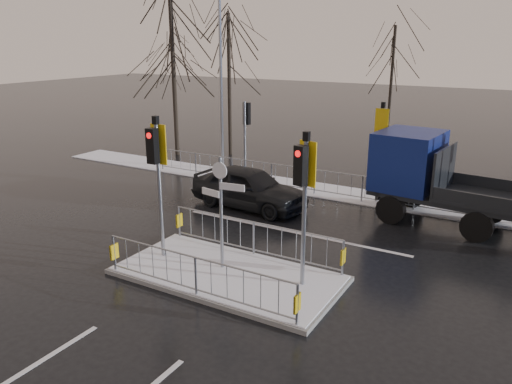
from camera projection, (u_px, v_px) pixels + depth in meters
The scene contains 12 objects.
ground at pixel (228, 277), 13.33m from camera, with size 120.00×120.00×0.00m, color black.
snow_verge at pixel (343, 194), 20.44m from camera, with size 30.00×2.00×0.04m, color white.
lane_markings at pixel (221, 282), 13.05m from camera, with size 8.00×11.38×0.01m.
traffic_island at pixel (227, 263), 13.23m from camera, with size 6.00×3.04×4.15m.
far_kerb_fixtures at pixel (346, 174), 19.58m from camera, with size 18.00×0.65×3.83m.
car_far_lane at pixel (249, 187), 18.65m from camera, with size 1.83×4.54×1.55m, color black.
flatbed_truck at pixel (434, 176), 17.00m from camera, with size 6.78×3.04×3.05m.
tree_near_a at pixel (172, 38), 25.66m from camera, with size 4.75×4.75×8.97m.
tree_near_b at pixel (229, 58), 25.98m from camera, with size 4.00×4.00×7.55m.
tree_near_c at pixel (174, 67), 29.16m from camera, with size 3.50×3.50×6.61m.
tree_far_a at pixel (393, 60), 31.06m from camera, with size 3.75×3.75×7.08m.
street_lamp_left at pixel (222, 75), 22.94m from camera, with size 1.25×0.18×8.20m.
Camera 1 is at (6.71, -10.06, 6.10)m, focal length 35.00 mm.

